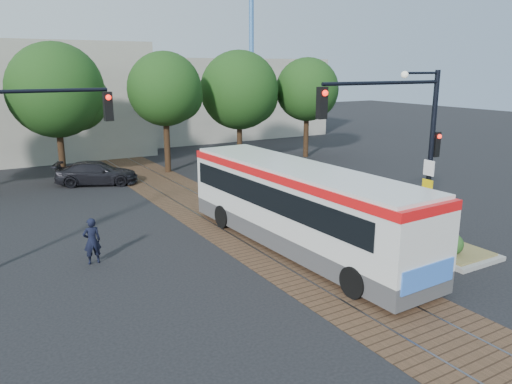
% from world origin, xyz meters
% --- Properties ---
extents(ground, '(120.00, 120.00, 0.00)m').
position_xyz_m(ground, '(0.00, 0.00, 0.00)').
color(ground, black).
rests_on(ground, ground).
extents(trackbed, '(3.60, 40.00, 0.02)m').
position_xyz_m(trackbed, '(0.00, 4.00, 0.01)').
color(trackbed, brown).
rests_on(trackbed, ground).
extents(tree_row, '(26.40, 5.60, 7.67)m').
position_xyz_m(tree_row, '(1.21, 16.42, 4.85)').
color(tree_row, '#382314').
rests_on(tree_row, ground).
extents(warehouses, '(40.00, 13.00, 8.00)m').
position_xyz_m(warehouses, '(-0.53, 28.75, 3.81)').
color(warehouses, '#ADA899').
rests_on(warehouses, ground).
extents(crane, '(8.00, 0.50, 18.00)m').
position_xyz_m(crane, '(18.00, 34.00, 10.88)').
color(crane, '#3F72B2').
rests_on(crane, ground).
extents(city_bus, '(2.78, 11.24, 2.98)m').
position_xyz_m(city_bus, '(0.61, 1.01, 1.66)').
color(city_bus, '#454547').
rests_on(city_bus, ground).
extents(traffic_island, '(2.20, 5.20, 1.13)m').
position_xyz_m(traffic_island, '(4.82, -0.90, 0.33)').
color(traffic_island, gray).
rests_on(traffic_island, ground).
extents(signal_pole_main, '(5.49, 0.46, 6.00)m').
position_xyz_m(signal_pole_main, '(3.86, -0.81, 4.16)').
color(signal_pole_main, black).
rests_on(signal_pole_main, ground).
extents(officer, '(0.57, 0.38, 1.56)m').
position_xyz_m(officer, '(-6.02, 3.27, 0.78)').
color(officer, black).
rests_on(officer, ground).
extents(parked_car, '(4.72, 3.34, 1.27)m').
position_xyz_m(parked_car, '(-3.09, 14.84, 0.63)').
color(parked_car, black).
rests_on(parked_car, ground).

